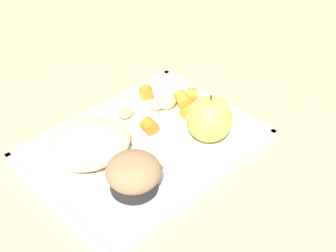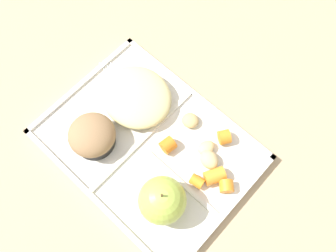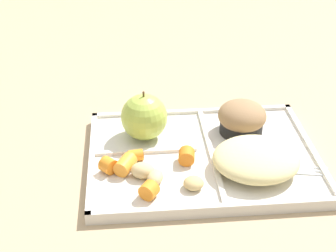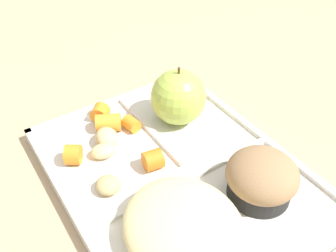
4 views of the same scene
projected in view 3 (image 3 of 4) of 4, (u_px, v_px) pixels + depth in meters
name	position (u px, v px, depth m)	size (l,w,h in m)	color
ground	(203.00, 161.00, 0.88)	(6.00, 6.00, 0.00)	tan
lunch_tray	(202.00, 157.00, 0.88)	(0.39, 0.29, 0.02)	silver
green_apple	(144.00, 117.00, 0.90)	(0.08, 0.08, 0.09)	#A8C14C
bran_muffin	(242.00, 119.00, 0.92)	(0.09, 0.09, 0.06)	black
carrot_slice_edge	(187.00, 156.00, 0.85)	(0.03, 0.03, 0.02)	orange
carrot_slice_diagonal	(136.00, 155.00, 0.85)	(0.02, 0.02, 0.02)	orange
carrot_slice_near_corner	(125.00, 164.00, 0.83)	(0.03, 0.03, 0.04)	orange
carrot_slice_tilted	(149.00, 190.00, 0.77)	(0.03, 0.03, 0.02)	orange
carrot_slice_small	(108.00, 165.00, 0.82)	(0.03, 0.03, 0.02)	orange
potato_chunk_large	(155.00, 177.00, 0.80)	(0.03, 0.03, 0.02)	tan
potato_chunk_corner	(143.00, 170.00, 0.81)	(0.04, 0.03, 0.02)	tan
potato_chunk_small	(194.00, 183.00, 0.79)	(0.03, 0.03, 0.02)	tan
egg_noodle_pile	(256.00, 159.00, 0.82)	(0.14, 0.13, 0.04)	beige
meatball_back	(250.00, 160.00, 0.83)	(0.03, 0.03, 0.03)	#755B4C
meatball_front	(234.00, 161.00, 0.83)	(0.03, 0.03, 0.03)	brown
meatball_center	(275.00, 162.00, 0.83)	(0.03, 0.03, 0.03)	brown
meatball_side	(267.00, 151.00, 0.86)	(0.03, 0.03, 0.03)	brown
plastic_fork	(289.00, 169.00, 0.83)	(0.16, 0.05, 0.00)	white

